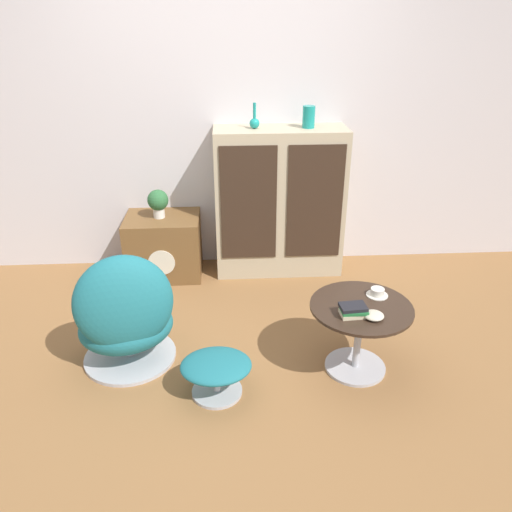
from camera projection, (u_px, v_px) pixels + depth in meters
The scene contains 13 objects.
ground_plane at pixel (232, 362), 3.23m from camera, with size 12.00×12.00×0.00m, color olive.
wall_back at pixel (226, 114), 4.03m from camera, with size 6.40×0.06×2.60m.
sideboard at pixel (279, 202), 4.15m from camera, with size 1.06×0.40×1.23m.
tv_console at pixel (164, 246), 4.22m from camera, with size 0.61×0.48×0.52m.
egg_chair at pixel (125, 317), 3.07m from camera, with size 0.71×0.68×0.79m.
ottoman at pixel (216, 369), 2.89m from camera, with size 0.42×0.35×0.24m.
coffee_table at pixel (359, 327), 3.04m from camera, with size 0.62×0.62×0.46m.
vase_leftmost at pixel (255, 122), 3.85m from camera, with size 0.08×0.08×0.19m.
vase_inner_left at pixel (309, 117), 3.86m from camera, with size 0.10×0.10×0.17m.
potted_plant at pixel (158, 202), 4.04m from camera, with size 0.17×0.17×0.24m.
teacup at pixel (377, 293), 3.07m from camera, with size 0.13×0.13×0.05m.
book_stack at pixel (353, 310), 2.87m from camera, with size 0.16×0.12×0.06m.
bowl at pixel (374, 315), 2.85m from camera, with size 0.12×0.12×0.04m.
Camera 1 is at (-0.01, -2.60, 2.04)m, focal length 35.00 mm.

